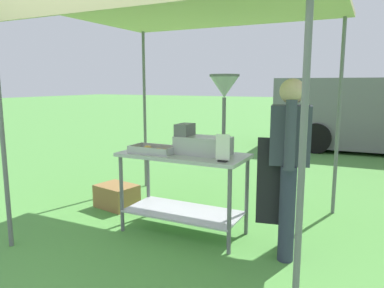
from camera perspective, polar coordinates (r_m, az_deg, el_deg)
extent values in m
plane|color=#519342|center=(8.62, 13.65, -1.36)|extent=(70.00, 70.00, 0.00)
cylinder|color=slate|center=(3.83, -27.47, 2.17)|extent=(0.04, 0.04, 2.31)
cylinder|color=slate|center=(2.31, 16.80, -1.28)|extent=(0.04, 0.04, 2.31)
cylinder|color=slate|center=(5.56, -7.36, 5.06)|extent=(0.04, 0.04, 2.31)
cylinder|color=slate|center=(4.65, 21.81, 3.63)|extent=(0.04, 0.04, 2.31)
cube|color=#CCB78E|center=(3.91, -0.35, 20.71)|extent=(2.92, 2.57, 0.05)
cube|color=#B7B7BC|center=(3.77, -1.35, -1.74)|extent=(1.31, 0.61, 0.04)
cube|color=#B7B7BC|center=(3.94, -1.32, -10.49)|extent=(1.21, 0.56, 0.02)
cylinder|color=slate|center=(3.99, -10.88, -7.64)|extent=(0.04, 0.04, 0.82)
cylinder|color=slate|center=(3.42, 5.82, -10.40)|extent=(0.04, 0.04, 0.82)
cylinder|color=slate|center=(4.39, -6.83, -5.96)|extent=(0.04, 0.04, 0.82)
cylinder|color=slate|center=(3.88, 8.51, -8.05)|extent=(0.04, 0.04, 0.82)
cube|color=#B7B7BC|center=(3.84, -6.02, -1.23)|extent=(0.47, 0.26, 0.01)
cube|color=#B7B7BC|center=(3.73, -7.06, -1.01)|extent=(0.47, 0.01, 0.06)
cube|color=#B7B7BC|center=(3.94, -5.05, -0.42)|extent=(0.47, 0.01, 0.06)
cube|color=#B7B7BC|center=(3.96, -8.85, -0.44)|extent=(0.01, 0.26, 0.06)
cube|color=#B7B7BC|center=(3.71, -3.02, -0.99)|extent=(0.01, 0.26, 0.06)
torus|color=#EAB251|center=(3.69, -4.02, -1.36)|extent=(0.08, 0.08, 0.02)
torus|color=#EAB251|center=(3.84, -6.17, -0.97)|extent=(0.07, 0.07, 0.02)
torus|color=#EAB251|center=(3.84, -4.34, -0.95)|extent=(0.08, 0.08, 0.02)
torus|color=#EAB251|center=(3.83, -8.17, -1.04)|extent=(0.10, 0.10, 0.02)
torus|color=#EAB251|center=(3.96, -7.58, -0.68)|extent=(0.10, 0.10, 0.02)
torus|color=#EAB251|center=(3.94, -6.74, -0.71)|extent=(0.07, 0.07, 0.02)
torus|color=#EAB251|center=(3.76, -5.60, -1.18)|extent=(0.10, 0.10, 0.02)
torus|color=#EAB251|center=(3.89, -7.77, -0.87)|extent=(0.07, 0.07, 0.02)
torus|color=#EAB251|center=(3.78, -3.87, -1.11)|extent=(0.07, 0.07, 0.02)
torus|color=#EAB251|center=(3.93, -8.37, -0.77)|extent=(0.07, 0.07, 0.02)
torus|color=#EAB251|center=(3.88, -5.29, -0.85)|extent=(0.10, 0.10, 0.02)
torus|color=#EAB251|center=(3.94, -6.92, -0.44)|extent=(0.10, 0.10, 0.02)
torus|color=#EAB251|center=(3.82, -3.16, -0.99)|extent=(0.10, 0.10, 0.02)
cube|color=#B7B7BC|center=(3.72, 1.76, -0.22)|extent=(0.56, 0.28, 0.18)
cube|color=slate|center=(3.79, -1.12, 2.25)|extent=(0.14, 0.22, 0.12)
cylinder|color=slate|center=(3.59, 4.98, 4.06)|extent=(0.04, 0.04, 0.40)
cone|color=#B7B7BC|center=(3.58, 5.05, 8.80)|extent=(0.27, 0.27, 0.20)
cylinder|color=slate|center=(3.58, 5.07, 10.58)|extent=(0.29, 0.29, 0.02)
cube|color=black|center=(3.38, 4.77, -2.62)|extent=(0.08, 0.05, 0.02)
cube|color=white|center=(3.36, 4.80, -0.49)|extent=(0.13, 0.03, 0.24)
cylinder|color=#2D3347|center=(3.39, 14.54, -10.51)|extent=(0.14, 0.14, 0.86)
cylinder|color=#2D3347|center=(3.58, 14.59, -9.44)|extent=(0.14, 0.14, 0.86)
cube|color=#383D4C|center=(3.32, 15.05, 1.35)|extent=(0.38, 0.28, 0.52)
cube|color=black|center=(3.41, 12.72, -5.75)|extent=(0.32, 0.08, 0.80)
cylinder|color=#383D4C|center=(3.10, 15.04, 1.29)|extent=(0.11, 0.11, 0.58)
cylinder|color=#383D4C|center=(3.54, 15.10, 2.25)|extent=(0.11, 0.11, 0.58)
sphere|color=#DBB28E|center=(3.29, 15.34, 7.92)|extent=(0.22, 0.22, 0.22)
cube|color=olive|center=(4.83, -11.61, -7.92)|extent=(0.55, 0.46, 0.29)
cylinder|color=black|center=(10.64, 19.65, 2.21)|extent=(0.69, 0.27, 0.68)
cylinder|color=black|center=(8.79, 18.70, 0.87)|extent=(0.69, 0.27, 0.68)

